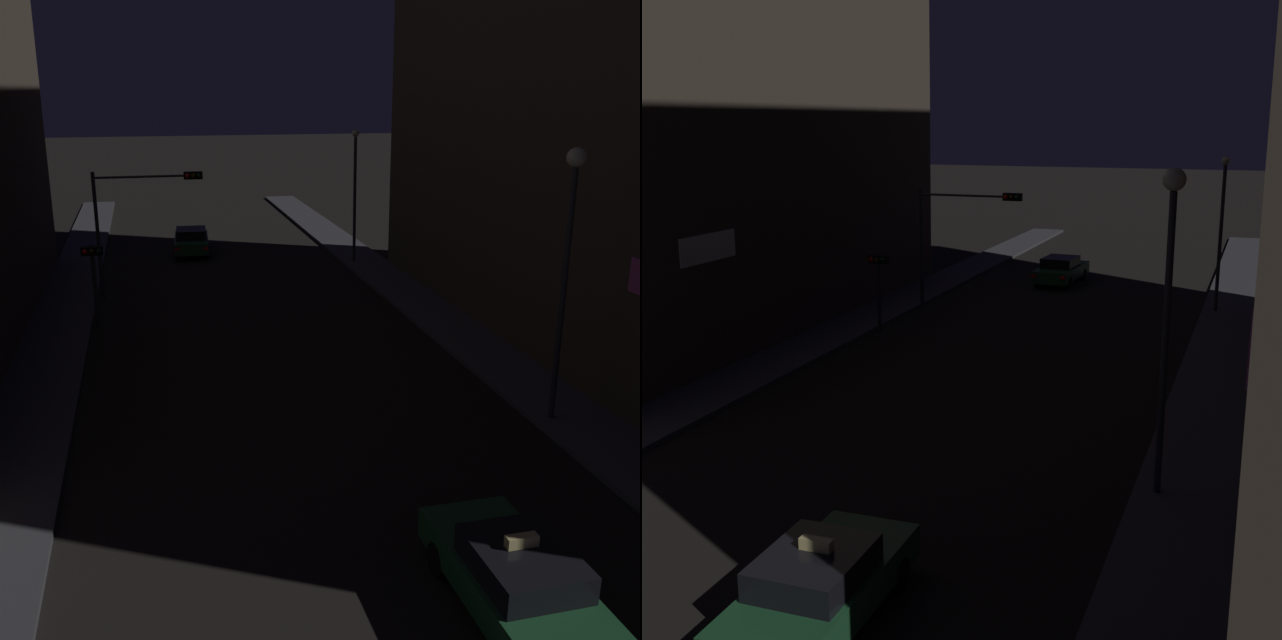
% 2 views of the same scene
% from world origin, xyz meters
% --- Properties ---
extents(sidewalk_left, '(2.33, 62.55, 0.15)m').
position_xyz_m(sidewalk_left, '(-7.24, 29.27, 0.07)').
color(sidewalk_left, '#424247').
rests_on(sidewalk_left, ground_plane).
extents(sidewalk_right, '(2.33, 62.55, 0.15)m').
position_xyz_m(sidewalk_right, '(7.24, 29.27, 0.07)').
color(sidewalk_right, '#424247').
rests_on(sidewalk_right, ground_plane).
extents(taxi, '(1.87, 4.47, 1.62)m').
position_xyz_m(taxi, '(1.91, 8.69, 0.74)').
color(taxi, '#1E512D').
rests_on(taxi, ground_plane).
extents(far_car, '(2.09, 4.56, 1.42)m').
position_xyz_m(far_car, '(-1.40, 39.96, 0.73)').
color(far_car, '#1E512D').
rests_on(far_car, ground_plane).
extents(traffic_light_overhead, '(4.64, 0.42, 5.40)m').
position_xyz_m(traffic_light_overhead, '(-4.07, 31.81, 3.92)').
color(traffic_light_overhead, '#2D2D33').
rests_on(traffic_light_overhead, ground_plane).
extents(traffic_light_left_kerb, '(0.80, 0.42, 3.21)m').
position_xyz_m(traffic_light_left_kerb, '(-5.83, 27.37, 2.33)').
color(traffic_light_left_kerb, '#2D2D33').
rests_on(traffic_light_left_kerb, ground_plane).
extents(street_lamp_near_block, '(0.49, 0.49, 7.20)m').
position_xyz_m(street_lamp_near_block, '(6.60, 15.63, 4.97)').
color(street_lamp_near_block, '#2D2D33').
rests_on(street_lamp_near_block, sidewalk_right).
extents(street_lamp_far_block, '(0.37, 0.37, 6.67)m').
position_xyz_m(street_lamp_far_block, '(6.63, 35.44, 4.11)').
color(street_lamp_far_block, '#2D2D33').
rests_on(street_lamp_far_block, sidewalk_right).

